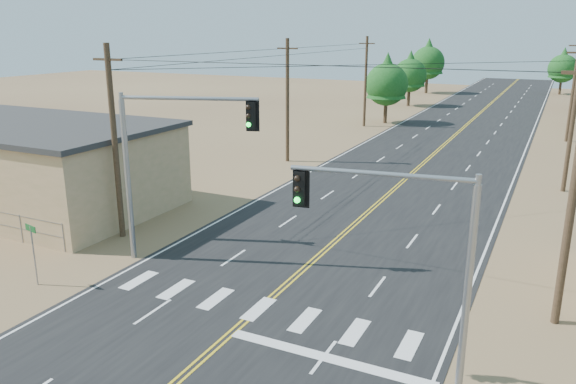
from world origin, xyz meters
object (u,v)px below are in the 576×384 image
Objects in this scene: signal_mast_left at (163,150)px; signal_mast_right at (416,247)px; building_left at (13,163)px; street_sign at (33,245)px.

signal_mast_right is at bearing -39.58° from signal_mast_left.
building_left is 15.38m from signal_mast_left.
signal_mast_right is 2.53× the size of street_sign.
building_left is at bearing 156.65° from street_sign.
signal_mast_left reaches higher than street_sign.
signal_mast_left is 13.71m from signal_mast_right.
signal_mast_left is 6.84m from street_sign.
signal_mast_left reaches higher than signal_mast_right.
street_sign is at bearing -143.80° from signal_mast_left.
building_left is 7.38× the size of street_sign.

